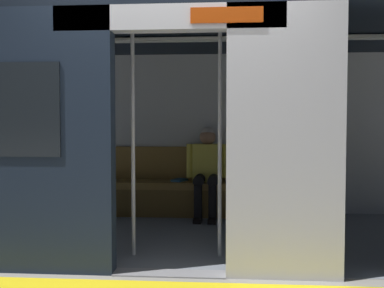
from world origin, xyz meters
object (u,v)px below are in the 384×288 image
at_px(train_car, 179,96).
at_px(person_seated, 207,166).
at_px(grab_pole_door, 133,140).
at_px(grab_pole_far, 220,141).
at_px(bench_seat, 192,190).
at_px(handbag, 240,175).
at_px(book, 179,180).

bearing_deg(train_car, person_seated, -104.19).
bearing_deg(grab_pole_door, grab_pole_far, -177.40).
distance_m(bench_seat, handbag, 0.66).
height_order(bench_seat, grab_pole_door, grab_pole_door).
height_order(train_car, person_seated, train_car).
xyz_separation_m(person_seated, grab_pole_door, (0.61, 1.79, 0.40)).
relative_size(handbag, grab_pole_far, 0.12).
bearing_deg(handbag, train_car, 58.81).
height_order(bench_seat, grab_pole_far, grab_pole_far).
bearing_deg(grab_pole_far, person_seated, -83.74).
bearing_deg(grab_pole_door, book, -96.92).
xyz_separation_m(bench_seat, handbag, (-0.63, -0.04, 0.19)).
distance_m(person_seated, grab_pole_door, 1.93).
relative_size(train_car, handbag, 24.62).
bearing_deg(bench_seat, train_car, 87.07).
xyz_separation_m(book, grab_pole_door, (0.23, 1.90, 0.61)).
distance_m(train_car, grab_pole_far, 0.96).
relative_size(book, grab_pole_door, 0.10).
height_order(train_car, grab_pole_door, train_car).
xyz_separation_m(bench_seat, grab_pole_far, (-0.40, 1.81, 0.73)).
xyz_separation_m(handbag, grab_pole_far, (0.23, 1.85, 0.54)).
distance_m(grab_pole_door, grab_pole_far, 0.80).
distance_m(book, grab_pole_far, 2.04).
relative_size(bench_seat, grab_pole_far, 1.29).
height_order(person_seated, book, person_seated).
bearing_deg(bench_seat, grab_pole_door, 77.78).
bearing_deg(book, train_car, 118.50).
height_order(book, grab_pole_far, grab_pole_far).
xyz_separation_m(train_car, bench_seat, (-0.06, -1.09, -1.17)).
bearing_deg(grab_pole_door, handbag, -118.65).
bearing_deg(book, grab_pole_far, 129.83).
bearing_deg(grab_pole_door, bench_seat, -102.22).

